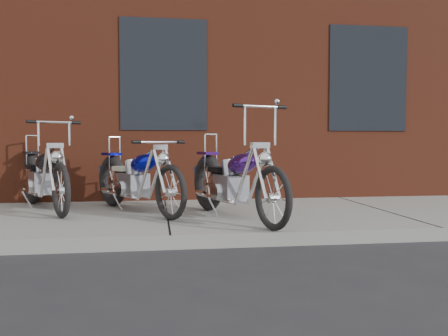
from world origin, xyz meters
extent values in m
plane|color=#2B2B2D|center=(0.00, 0.00, 0.00)|extent=(120.00, 120.00, 0.00)
cube|color=gray|center=(0.00, 1.50, 0.07)|extent=(22.00, 3.00, 0.15)
cube|color=maroon|center=(0.00, 8.00, 4.00)|extent=(22.00, 10.00, 8.00)
torus|color=black|center=(0.63, 1.58, 0.54)|extent=(0.38, 0.79, 0.78)
torus|color=black|center=(1.14, -0.04, 0.50)|extent=(0.29, 0.69, 0.70)
cube|color=#9C9DA2|center=(0.84, 0.92, 0.53)|extent=(0.42, 0.50, 0.32)
ellipsoid|color=#481B7C|center=(0.93, 0.63, 0.84)|extent=(0.45, 0.65, 0.33)
cube|color=black|center=(0.75, 1.19, 0.74)|extent=(0.34, 0.37, 0.06)
cylinder|color=white|center=(1.10, 0.09, 0.78)|extent=(0.14, 0.31, 0.58)
cylinder|color=white|center=(1.06, 0.22, 1.50)|extent=(0.58, 0.21, 0.03)
cylinder|color=white|center=(0.65, 1.50, 0.95)|extent=(0.03, 0.03, 0.52)
cylinder|color=white|center=(0.89, 1.19, 0.39)|extent=(0.34, 0.94, 0.05)
torus|color=black|center=(-0.70, 2.26, 0.53)|extent=(0.50, 0.73, 0.76)
torus|color=black|center=(0.11, 0.83, 0.49)|extent=(0.40, 0.63, 0.68)
cube|color=#9C9DA2|center=(-0.37, 1.68, 0.52)|extent=(0.46, 0.51, 0.32)
ellipsoid|color=#090EA8|center=(-0.23, 1.42, 0.82)|extent=(0.52, 0.64, 0.32)
cube|color=#BDBA9A|center=(-0.51, 1.92, 0.73)|extent=(0.36, 0.38, 0.06)
cylinder|color=white|center=(0.04, 0.94, 0.77)|extent=(0.19, 0.29, 0.57)
cylinder|color=white|center=(-0.02, 1.06, 1.11)|extent=(0.52, 0.31, 0.03)
cylinder|color=white|center=(-0.66, 2.19, 0.93)|extent=(0.03, 0.03, 0.50)
cylinder|color=white|center=(-0.38, 1.94, 0.38)|extent=(0.51, 0.85, 0.05)
torus|color=black|center=(-1.97, 2.70, 0.54)|extent=(0.47, 0.76, 0.77)
torus|color=black|center=(-1.25, 1.18, 0.50)|extent=(0.37, 0.66, 0.70)
cube|color=#9C9DA2|center=(-1.68, 2.08, 0.53)|extent=(0.46, 0.52, 0.32)
ellipsoid|color=black|center=(-1.55, 1.81, 0.84)|extent=(0.50, 0.65, 0.33)
cube|color=black|center=(-1.80, 2.33, 0.74)|extent=(0.36, 0.38, 0.06)
cylinder|color=white|center=(-1.31, 1.30, 0.78)|extent=(0.17, 0.30, 0.58)
cylinder|color=white|center=(-1.37, 1.42, 1.36)|extent=(0.55, 0.28, 0.03)
cylinder|color=white|center=(-1.93, 2.62, 0.94)|extent=(0.03, 0.03, 0.52)
cylinder|color=white|center=(-1.66, 2.35, 0.39)|extent=(0.46, 0.90, 0.05)
camera|label=1|loc=(-0.14, -4.80, 1.09)|focal=38.00mm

